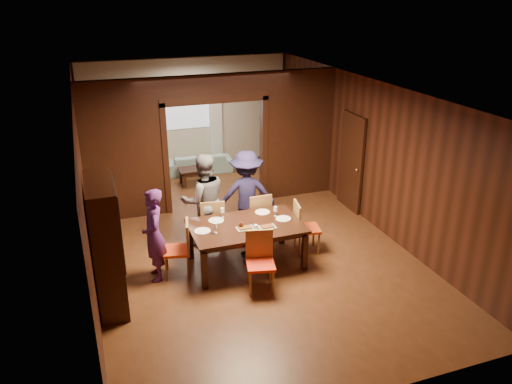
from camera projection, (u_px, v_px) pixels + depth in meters
name	position (u px, v px, depth m)	size (l,w,h in m)	color
floor	(239.00, 235.00, 9.84)	(9.00, 9.00, 0.00)	#4F2D16
ceiling	(237.00, 88.00, 8.73)	(5.50, 9.00, 0.02)	silver
room_walls	(212.00, 137.00, 10.91)	(5.52, 9.01, 2.90)	black
person_purple	(154.00, 235.00, 8.12)	(0.58, 0.38, 1.58)	#4C205E
person_grey	(204.00, 200.00, 9.18)	(0.87, 0.68, 1.79)	#5B5961
person_navy	(247.00, 194.00, 9.56)	(1.11, 0.64, 1.72)	#1A173A
sofa	(199.00, 163.00, 13.13)	(1.72, 0.67, 0.50)	#93C0C0
serving_bowl	(250.00, 218.00, 8.70)	(0.31, 0.31, 0.08)	black
dining_table	(246.00, 244.00, 8.69)	(1.92, 1.19, 0.76)	black
coffee_table	(196.00, 176.00, 12.36)	(0.80, 0.50, 0.40)	black
chair_left	(176.00, 249.00, 8.33)	(0.44, 0.44, 0.97)	#E44115
chair_right	(307.00, 227.00, 9.09)	(0.44, 0.44, 0.97)	red
chair_far_l	(212.00, 222.00, 9.29)	(0.44, 0.44, 0.97)	#CC4F13
chair_far_r	(257.00, 215.00, 9.55)	(0.44, 0.44, 0.97)	red
chair_near	(261.00, 263.00, 7.90)	(0.44, 0.44, 0.97)	red
hutch	(106.00, 245.00, 7.37)	(0.40, 1.20, 2.00)	black
door_right	(351.00, 162.00, 10.71)	(0.06, 0.90, 2.10)	black
window_far	(187.00, 104.00, 13.06)	(1.20, 0.03, 1.30)	silver
curtain_left	(160.00, 124.00, 12.97)	(0.35, 0.06, 2.40)	white
curtain_right	(216.00, 119.00, 13.43)	(0.35, 0.06, 2.40)	white
plate_left	(202.00, 231.00, 8.32)	(0.27, 0.27, 0.01)	silver
plate_far_l	(216.00, 220.00, 8.69)	(0.27, 0.27, 0.01)	silver
plate_far_r	(262.00, 212.00, 9.02)	(0.27, 0.27, 0.01)	white
plate_right	(283.00, 219.00, 8.76)	(0.27, 0.27, 0.01)	white
plate_near	(255.00, 234.00, 8.22)	(0.27, 0.27, 0.01)	silver
platter_a	(245.00, 228.00, 8.39)	(0.30, 0.20, 0.04)	gray
platter_b	(267.00, 227.00, 8.44)	(0.30, 0.20, 0.04)	gray
wineglass_left	(215.00, 228.00, 8.23)	(0.08, 0.08, 0.18)	white
wineglass_far	(222.00, 213.00, 8.79)	(0.08, 0.08, 0.18)	white
wineglass_right	(276.00, 211.00, 8.84)	(0.08, 0.08, 0.18)	white
tumbler	(256.00, 229.00, 8.25)	(0.07, 0.07, 0.14)	white
condiment_jar	(241.00, 225.00, 8.41)	(0.08, 0.08, 0.11)	#471D10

